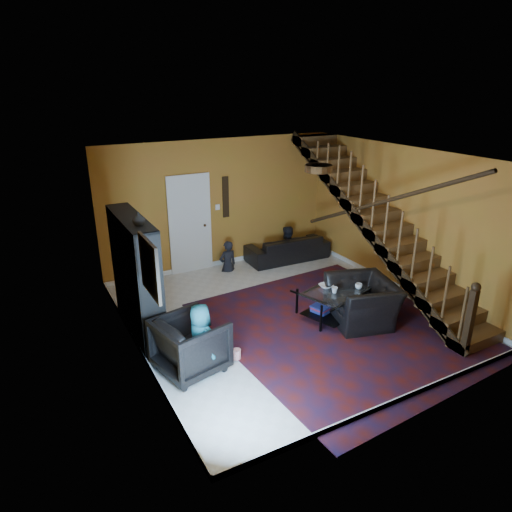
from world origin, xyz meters
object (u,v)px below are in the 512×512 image
at_px(bookshelf, 137,280).
at_px(armchair_left, 191,345).
at_px(sofa, 287,248).
at_px(armchair_right, 362,301).
at_px(coffee_table, 338,299).

bearing_deg(bookshelf, armchair_left, -75.38).
xyz_separation_m(bookshelf, armchair_left, (0.35, -1.36, -0.55)).
bearing_deg(sofa, armchair_right, 83.62).
xyz_separation_m(bookshelf, armchair_right, (3.45, -1.41, -0.59)).
distance_m(sofa, armchair_right, 3.15).
bearing_deg(armchair_right, armchair_left, -75.31).
bearing_deg(coffee_table, bookshelf, 162.25).
height_order(sofa, armchair_right, armchair_right).
bearing_deg(armchair_right, sofa, -172.64).
height_order(bookshelf, sofa, bookshelf).
height_order(bookshelf, armchair_right, bookshelf).
bearing_deg(coffee_table, armchair_right, -60.91).
distance_m(bookshelf, sofa, 4.31).
xyz_separation_m(bookshelf, coffee_table, (3.24, -1.04, -0.67)).
relative_size(bookshelf, coffee_table, 1.32).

